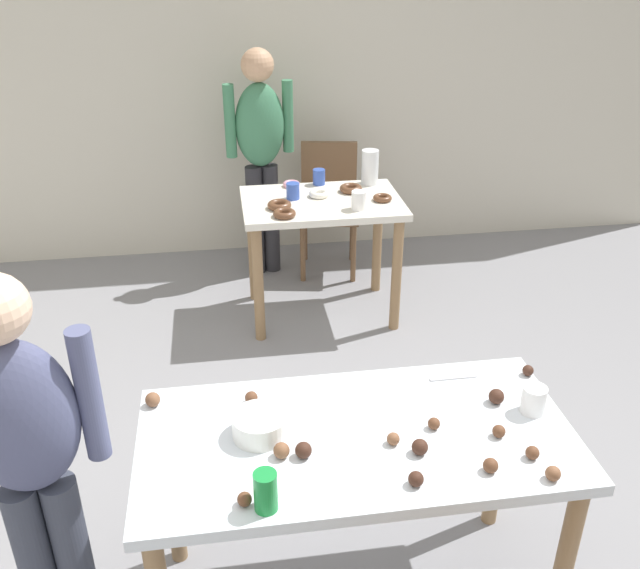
{
  "coord_description": "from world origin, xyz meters",
  "views": [
    {
      "loc": [
        -0.27,
        -1.64,
        2.17
      ],
      "look_at": [
        0.09,
        0.76,
        0.9
      ],
      "focal_mm": 38.84,
      "sensor_mm": 36.0,
      "label": 1
    }
  ],
  "objects_px": {
    "dining_table_far": "(322,222)",
    "person_girl_near": "(29,454)",
    "person_adult_far": "(260,145)",
    "pitcher_far": "(370,167)",
    "chair_far_table": "(329,200)",
    "soda_can": "(266,491)",
    "mixing_bowl": "(260,425)",
    "dining_table_near": "(356,459)"
  },
  "relations": [
    {
      "from": "dining_table_far",
      "to": "person_girl_near",
      "type": "bearing_deg",
      "value": -119.01
    },
    {
      "from": "person_adult_far",
      "to": "pitcher_far",
      "type": "distance_m",
      "value": 0.76
    },
    {
      "from": "chair_far_table",
      "to": "person_girl_near",
      "type": "height_order",
      "value": "person_girl_near"
    },
    {
      "from": "person_adult_far",
      "to": "soda_can",
      "type": "xyz_separation_m",
      "value": [
        -0.21,
        -2.99,
        -0.09
      ]
    },
    {
      "from": "person_girl_near",
      "to": "soda_can",
      "type": "xyz_separation_m",
      "value": [
        0.66,
        -0.23,
        -0.02
      ]
    },
    {
      "from": "soda_can",
      "to": "pitcher_far",
      "type": "relative_size",
      "value": 0.58
    },
    {
      "from": "person_girl_near",
      "to": "dining_table_far",
      "type": "bearing_deg",
      "value": 60.99
    },
    {
      "from": "chair_far_table",
      "to": "person_girl_near",
      "type": "bearing_deg",
      "value": -115.42
    },
    {
      "from": "person_girl_near",
      "to": "soda_can",
      "type": "distance_m",
      "value": 0.7
    },
    {
      "from": "person_girl_near",
      "to": "person_adult_far",
      "type": "bearing_deg",
      "value": 72.58
    },
    {
      "from": "mixing_bowl",
      "to": "soda_can",
      "type": "xyz_separation_m",
      "value": [
        -0.01,
        -0.31,
        0.02
      ]
    },
    {
      "from": "pitcher_far",
      "to": "dining_table_near",
      "type": "bearing_deg",
      "value": -103.16
    },
    {
      "from": "person_girl_near",
      "to": "soda_can",
      "type": "bearing_deg",
      "value": -19.14
    },
    {
      "from": "chair_far_table",
      "to": "person_adult_far",
      "type": "bearing_deg",
      "value": -178.11
    },
    {
      "from": "dining_table_far",
      "to": "person_adult_far",
      "type": "distance_m",
      "value": 0.77
    },
    {
      "from": "dining_table_near",
      "to": "soda_can",
      "type": "bearing_deg",
      "value": -138.7
    },
    {
      "from": "dining_table_near",
      "to": "person_adult_far",
      "type": "xyz_separation_m",
      "value": [
        -0.1,
        2.72,
        0.25
      ]
    },
    {
      "from": "person_adult_far",
      "to": "mixing_bowl",
      "type": "xyz_separation_m",
      "value": [
        -0.2,
        -2.68,
        -0.11
      ]
    },
    {
      "from": "dining_table_near",
      "to": "soda_can",
      "type": "distance_m",
      "value": 0.44
    },
    {
      "from": "person_girl_near",
      "to": "pitcher_far",
      "type": "bearing_deg",
      "value": 57.35
    },
    {
      "from": "mixing_bowl",
      "to": "chair_far_table",
      "type": "bearing_deg",
      "value": 76.31
    },
    {
      "from": "dining_table_near",
      "to": "pitcher_far",
      "type": "bearing_deg",
      "value": 76.84
    },
    {
      "from": "pitcher_far",
      "to": "soda_can",
      "type": "bearing_deg",
      "value": -108.19
    },
    {
      "from": "mixing_bowl",
      "to": "soda_can",
      "type": "distance_m",
      "value": 0.31
    },
    {
      "from": "dining_table_far",
      "to": "chair_far_table",
      "type": "distance_m",
      "value": 0.69
    },
    {
      "from": "person_girl_near",
      "to": "dining_table_near",
      "type": "bearing_deg",
      "value": 2.46
    },
    {
      "from": "dining_table_near",
      "to": "pitcher_far",
      "type": "distance_m",
      "value": 2.37
    },
    {
      "from": "dining_table_far",
      "to": "chair_far_table",
      "type": "relative_size",
      "value": 1.06
    },
    {
      "from": "dining_table_far",
      "to": "person_girl_near",
      "type": "relative_size",
      "value": 0.66
    },
    {
      "from": "person_girl_near",
      "to": "pitcher_far",
      "type": "distance_m",
      "value": 2.78
    },
    {
      "from": "dining_table_far",
      "to": "soda_can",
      "type": "bearing_deg",
      "value": -102.37
    },
    {
      "from": "pitcher_far",
      "to": "dining_table_far",
      "type": "bearing_deg",
      "value": -144.83
    },
    {
      "from": "chair_far_table",
      "to": "person_girl_near",
      "type": "relative_size",
      "value": 0.62
    },
    {
      "from": "person_adult_far",
      "to": "pitcher_far",
      "type": "height_order",
      "value": "person_adult_far"
    },
    {
      "from": "soda_can",
      "to": "person_adult_far",
      "type": "bearing_deg",
      "value": 85.99
    },
    {
      "from": "person_girl_near",
      "to": "mixing_bowl",
      "type": "height_order",
      "value": "person_girl_near"
    },
    {
      "from": "person_girl_near",
      "to": "pitcher_far",
      "type": "xyz_separation_m",
      "value": [
        1.5,
        2.34,
        0.03
      ]
    },
    {
      "from": "dining_table_near",
      "to": "person_adult_far",
      "type": "relative_size",
      "value": 0.91
    },
    {
      "from": "dining_table_far",
      "to": "person_adult_far",
      "type": "bearing_deg",
      "value": 114.92
    },
    {
      "from": "soda_can",
      "to": "pitcher_far",
      "type": "bearing_deg",
      "value": 71.81
    },
    {
      "from": "chair_far_table",
      "to": "mixing_bowl",
      "type": "bearing_deg",
      "value": -103.69
    },
    {
      "from": "dining_table_far",
      "to": "mixing_bowl",
      "type": "relative_size",
      "value": 5.34
    }
  ]
}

